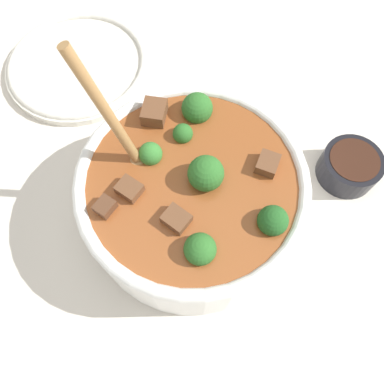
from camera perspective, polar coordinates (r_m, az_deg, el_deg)
name	(u,v)px	position (r m, az deg, el deg)	size (l,w,h in m)	color
ground_plane	(192,213)	(0.54, 0.00, -3.23)	(4.00, 4.00, 0.00)	silver
stew_bowl	(192,194)	(0.48, 0.00, -0.38)	(0.29, 0.29, 0.27)	white
condiment_bowl	(350,166)	(0.60, 22.93, 3.67)	(0.09, 0.09, 0.04)	black
empty_plate	(78,65)	(0.71, -16.92, 18.09)	(0.25, 0.25, 0.02)	silver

